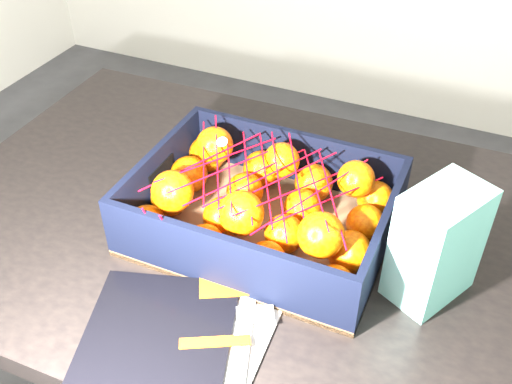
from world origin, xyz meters
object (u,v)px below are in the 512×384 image
at_px(magazine_stack, 168,359).
at_px(produce_crate, 263,216).
at_px(retail_carton, 437,244).
at_px(table, 257,262).

xyz_separation_m(magazine_stack, produce_crate, (0.01, 0.30, 0.03)).
distance_m(magazine_stack, retail_carton, 0.42).
bearing_deg(produce_crate, table, 137.34).
height_order(table, magazine_stack, magazine_stack).
bearing_deg(magazine_stack, table, 90.98).
bearing_deg(retail_carton, magazine_stack, -109.39).
relative_size(table, produce_crate, 2.88).
distance_m(produce_crate, retail_carton, 0.29).
xyz_separation_m(produce_crate, retail_carton, (0.29, -0.02, 0.06)).
xyz_separation_m(magazine_stack, retail_carton, (0.30, 0.28, 0.09)).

